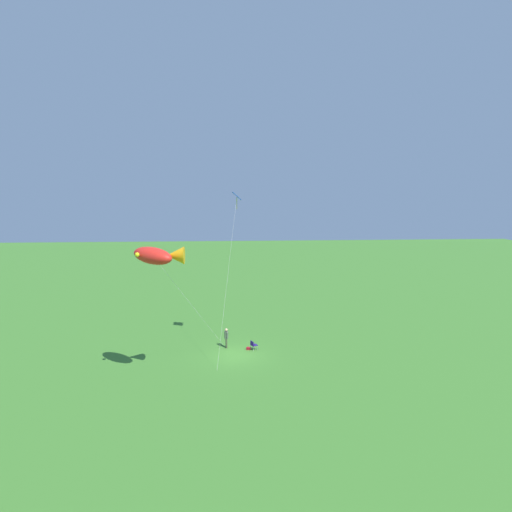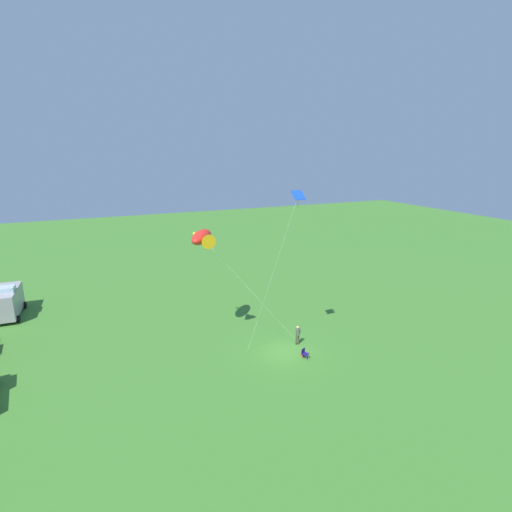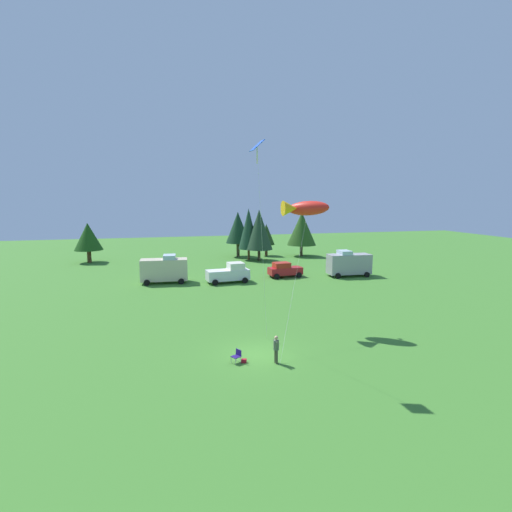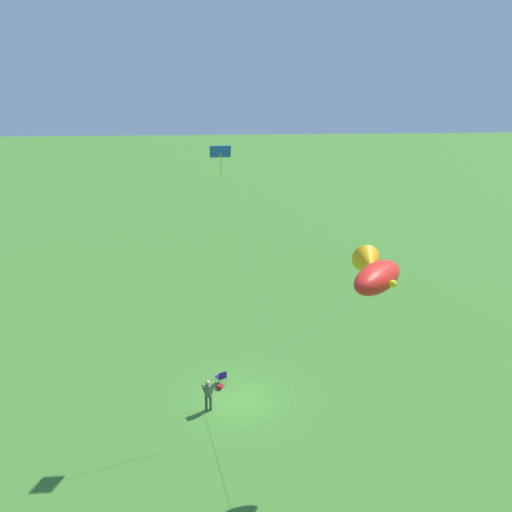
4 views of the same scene
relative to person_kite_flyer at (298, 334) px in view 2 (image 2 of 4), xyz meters
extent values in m
plane|color=#3E7A2B|center=(-0.77, 1.62, -1.02)|extent=(160.00, 160.00, 0.00)
cylinder|color=#3F4330|center=(0.01, -0.11, -0.60)|extent=(0.14, 0.14, 0.85)
cylinder|color=#3F4330|center=(0.00, 0.11, -0.60)|extent=(0.14, 0.14, 0.85)
cylinder|color=#4B5946|center=(0.00, 0.00, 0.14)|extent=(0.36, 0.36, 0.62)
sphere|color=tan|center=(0.00, 0.00, 0.60)|extent=(0.24, 0.24, 0.24)
cylinder|color=#4B5946|center=(-0.04, -0.20, 0.17)|extent=(0.10, 0.24, 0.55)
cylinder|color=#4B5946|center=(-0.07, 0.20, 0.17)|extent=(0.10, 0.13, 0.55)
cube|color=navy|center=(-2.37, 0.61, -0.60)|extent=(0.65, 0.65, 0.04)
cube|color=navy|center=(-2.18, 0.72, -0.40)|extent=(0.26, 0.44, 0.40)
cylinder|color=#A5A8AD|center=(-2.46, 0.33, -0.81)|extent=(0.03, 0.03, 0.42)
cylinder|color=#A5A8AD|center=(-2.66, 0.70, -0.81)|extent=(0.03, 0.03, 0.42)
cylinder|color=#A5A8AD|center=(-2.09, 0.53, -0.81)|extent=(0.03, 0.03, 0.42)
cylinder|color=#A5A8AD|center=(-2.29, 0.90, -0.81)|extent=(0.03, 0.03, 0.42)
cube|color=maroon|center=(-1.88, 0.57, -0.91)|extent=(0.38, 0.32, 0.22)
cube|color=#9A979B|center=(17.11, 23.72, 0.57)|extent=(5.51, 2.49, 2.50)
cube|color=silver|center=(16.47, 23.76, 2.07)|extent=(1.51, 2.10, 0.50)
cylinder|color=black|center=(15.11, 22.64, -0.68)|extent=(0.69, 0.26, 0.68)
cylinder|color=black|center=(18.99, 22.43, -0.68)|extent=(0.69, 0.26, 0.68)
ellipsoid|color=red|center=(4.66, 6.89, 8.19)|extent=(3.46, 3.03, 1.30)
cone|color=#F9B113|center=(3.19, 6.89, 8.19)|extent=(1.15, 1.18, 1.18)
sphere|color=yellow|center=(5.56, 7.25, 8.32)|extent=(0.29, 0.29, 0.29)
cylinder|color=silver|center=(2.42, 3.33, 3.59)|extent=(4.50, 7.14, 9.22)
cylinder|color=#4C3823|center=(0.18, -0.23, -1.02)|extent=(0.04, 0.04, 0.01)
cube|color=blue|center=(-0.98, 0.87, 12.00)|extent=(0.75, 0.97, 0.66)
cylinder|color=yellow|center=(-0.98, 0.87, 11.43)|extent=(0.04, 0.04, 0.94)
cylinder|color=silver|center=(-0.15, 2.63, 5.49)|extent=(1.68, 3.54, 13.02)
cylinder|color=#4C3823|center=(0.68, 4.39, -1.02)|extent=(0.04, 0.04, 0.01)
camera|label=1|loc=(-0.40, 32.99, 12.23)|focal=28.00mm
camera|label=2|loc=(-27.29, 16.01, 15.25)|focal=28.00mm
camera|label=3|loc=(-6.93, -22.15, 9.04)|focal=28.00mm
camera|label=4|loc=(25.62, 1.20, 17.34)|focal=42.00mm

